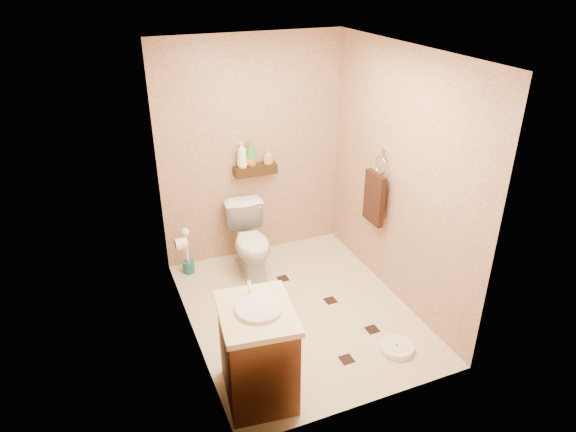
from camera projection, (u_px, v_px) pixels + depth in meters
name	position (u px, v px, depth m)	size (l,w,h in m)	color
ground	(299.00, 310.00, 4.92)	(2.50, 2.50, 0.00)	beige
wall_back	(252.00, 151.00, 5.41)	(2.00, 0.04, 2.40)	tan
wall_front	(377.00, 270.00, 3.35)	(2.00, 0.04, 2.40)	tan
wall_left	(184.00, 217.00, 4.04)	(0.04, 2.50, 2.40)	tan
wall_right	(399.00, 179.00, 4.72)	(0.04, 2.50, 2.40)	tan
ceiling	(302.00, 51.00, 3.84)	(2.00, 2.50, 0.02)	white
wall_shelf	(255.00, 170.00, 5.43)	(0.46, 0.14, 0.10)	#3C2610
floor_accents	(302.00, 313.00, 4.88)	(1.24, 1.45, 0.01)	black
toilet	(251.00, 241.00, 5.38)	(0.41, 0.72, 0.73)	white
vanity	(258.00, 352.00, 3.81)	(0.61, 0.71, 0.91)	brown
bathroom_scale	(397.00, 348.00, 4.41)	(0.34, 0.34, 0.06)	white
toilet_brush	(188.00, 257.00, 5.44)	(0.12, 0.12, 0.54)	#175F5B
towel_ring	(375.00, 196.00, 5.01)	(0.12, 0.30, 0.76)	silver
toilet_paper	(181.00, 244.00, 4.86)	(0.12, 0.11, 0.12)	white
bottle_a	(242.00, 155.00, 5.29)	(0.11, 0.11, 0.28)	white
bottle_b	(243.00, 159.00, 5.32)	(0.08, 0.08, 0.17)	yellow
bottle_c	(251.00, 159.00, 5.35)	(0.12, 0.12, 0.15)	#F8561D
bottle_d	(251.00, 154.00, 5.33)	(0.11, 0.11, 0.27)	green
bottle_e	(268.00, 157.00, 5.42)	(0.07, 0.07, 0.15)	#FBBB53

